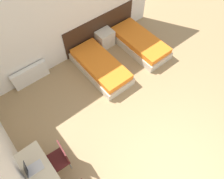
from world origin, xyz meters
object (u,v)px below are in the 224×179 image
Objects in this scene: bed_near_window at (100,67)px; laptop at (31,169)px; bed_near_door at (140,43)px; nightstand at (105,39)px; chair_near_laptop at (59,158)px.

laptop is at bearing -150.20° from bed_near_window.
bed_near_window is 1.55m from bed_near_door.
chair_near_laptop reaches higher than nightstand.
laptop is (-2.81, -1.61, 0.64)m from bed_near_window.
nightstand is (0.77, 0.78, 0.07)m from bed_near_window.
chair_near_laptop reaches higher than bed_near_window.
chair_near_laptop is at bearing -157.14° from bed_near_door.
bed_near_window is 3.63× the size of nightstand.
bed_near_door is 3.63× the size of nightstand.
bed_near_window is at bearing 180.00° from bed_near_door.
laptop reaches higher than bed_near_window.
bed_near_window is at bearing 39.52° from chair_near_laptop.
bed_near_door is 4.69m from laptop.
nightstand is 0.61× the size of chair_near_laptop.
nightstand is 1.55× the size of laptop.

